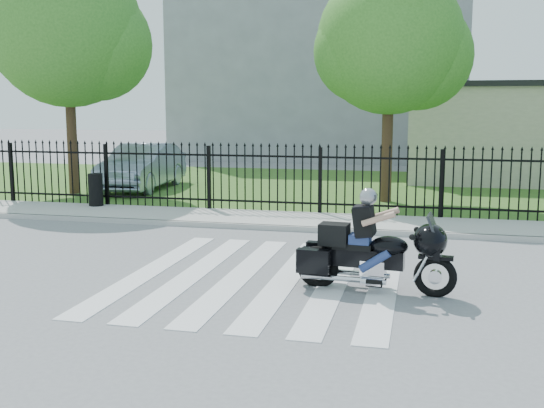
# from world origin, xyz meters

# --- Properties ---
(ground) EXTENTS (120.00, 120.00, 0.00)m
(ground) POSITION_xyz_m (0.00, 0.00, 0.00)
(ground) COLOR slate
(ground) RESTS_ON ground
(crosswalk) EXTENTS (5.00, 5.50, 0.01)m
(crosswalk) POSITION_xyz_m (0.00, 0.00, 0.01)
(crosswalk) COLOR silver
(crosswalk) RESTS_ON ground
(sidewalk) EXTENTS (40.00, 2.00, 0.12)m
(sidewalk) POSITION_xyz_m (0.00, 5.00, 0.06)
(sidewalk) COLOR #ADAAA3
(sidewalk) RESTS_ON ground
(curb) EXTENTS (40.00, 0.12, 0.12)m
(curb) POSITION_xyz_m (0.00, 4.00, 0.06)
(curb) COLOR #ADAAA3
(curb) RESTS_ON ground
(grass_strip) EXTENTS (40.00, 12.00, 0.02)m
(grass_strip) POSITION_xyz_m (0.00, 12.00, 0.01)
(grass_strip) COLOR #305C1F
(grass_strip) RESTS_ON ground
(iron_fence) EXTENTS (26.00, 0.04, 1.80)m
(iron_fence) POSITION_xyz_m (0.00, 6.00, 0.90)
(iron_fence) COLOR black
(iron_fence) RESTS_ON ground
(tree_left) EXTENTS (4.80, 4.80, 7.58)m
(tree_left) POSITION_xyz_m (-8.50, 8.50, 5.17)
(tree_left) COLOR #382316
(tree_left) RESTS_ON ground
(tree_mid) EXTENTS (4.20, 4.20, 6.78)m
(tree_mid) POSITION_xyz_m (1.50, 9.00, 4.67)
(tree_mid) COLOR #382316
(tree_mid) RESTS_ON ground
(building_low) EXTENTS (10.00, 6.00, 3.50)m
(building_low) POSITION_xyz_m (7.00, 16.00, 1.75)
(building_low) COLOR beige
(building_low) RESTS_ON ground
(building_tall) EXTENTS (15.00, 10.00, 12.00)m
(building_tall) POSITION_xyz_m (-3.00, 26.00, 6.00)
(building_tall) COLOR #95989D
(building_tall) RESTS_ON ground
(motorcycle_rider) EXTENTS (2.48, 0.91, 1.64)m
(motorcycle_rider) POSITION_xyz_m (1.80, -0.36, 0.67)
(motorcycle_rider) COLOR black
(motorcycle_rider) RESTS_ON ground
(parked_car) EXTENTS (1.91, 4.78, 1.54)m
(parked_car) POSITION_xyz_m (-6.75, 9.94, 0.79)
(parked_car) COLOR #8C98B0
(parked_car) RESTS_ON grass_strip
(litter_bin) EXTENTS (0.50, 0.50, 0.89)m
(litter_bin) POSITION_xyz_m (-6.18, 5.70, 0.56)
(litter_bin) COLOR black
(litter_bin) RESTS_ON sidewalk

